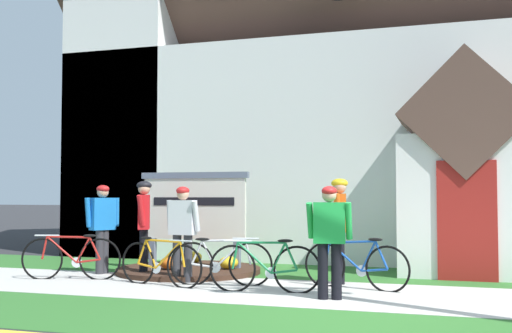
% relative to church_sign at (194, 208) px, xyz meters
% --- Properties ---
extents(ground, '(140.00, 140.00, 0.00)m').
position_rel_church_sign_xyz_m(ground, '(3.71, 0.47, -1.25)').
color(ground, '#2B2B2D').
extents(sidewalk_slab, '(32.00, 2.58, 0.01)m').
position_rel_church_sign_xyz_m(sidewalk_slab, '(2.60, -1.93, -1.24)').
color(sidewalk_slab, '#B7B5AD').
rests_on(sidewalk_slab, ground).
extents(grass_verge, '(32.00, 2.18, 0.01)m').
position_rel_church_sign_xyz_m(grass_verge, '(2.60, -4.31, -1.24)').
color(grass_verge, '#2D6628').
rests_on(grass_verge, ground).
extents(church_lawn, '(24.00, 2.39, 0.01)m').
position_rel_church_sign_xyz_m(church_lawn, '(2.60, 0.56, -1.24)').
color(church_lawn, '#2D6628').
rests_on(church_lawn, ground).
extents(church_building, '(14.28, 12.45, 13.69)m').
position_rel_church_sign_xyz_m(church_building, '(2.30, 6.80, 3.54)').
color(church_building, white).
rests_on(church_building, ground).
extents(church_sign, '(2.25, 0.13, 1.94)m').
position_rel_church_sign_xyz_m(church_sign, '(0.00, 0.00, 0.00)').
color(church_sign, slate).
rests_on(church_sign, ground).
extents(flower_bed, '(2.76, 2.76, 0.34)m').
position_rel_church_sign_xyz_m(flower_bed, '(0.01, -0.23, -1.18)').
color(flower_bed, '#382319').
rests_on(flower_bed, ground).
extents(bicycle_orange, '(1.66, 0.45, 0.82)m').
position_rel_church_sign_xyz_m(bicycle_orange, '(0.24, -1.96, -0.87)').
color(bicycle_orange, black).
rests_on(bicycle_orange, ground).
extents(bicycle_white, '(1.74, 0.23, 0.84)m').
position_rel_church_sign_xyz_m(bicycle_white, '(2.07, -2.10, -0.86)').
color(bicycle_white, black).
rests_on(bicycle_white, ground).
extents(bicycle_silver, '(1.74, 0.49, 0.82)m').
position_rel_church_sign_xyz_m(bicycle_silver, '(-1.60, -1.74, -0.86)').
color(bicycle_silver, black).
rests_on(bicycle_silver, ground).
extents(bicycle_green, '(1.75, 0.53, 0.84)m').
position_rel_church_sign_xyz_m(bicycle_green, '(3.36, -1.35, -0.87)').
color(bicycle_green, black).
rests_on(bicycle_green, ground).
extents(bicycle_black, '(1.69, 0.38, 0.81)m').
position_rel_church_sign_xyz_m(bicycle_black, '(1.17, -1.61, -0.87)').
color(bicycle_black, black).
rests_on(bicycle_black, ground).
extents(cyclist_in_green_jersey, '(0.42, 0.60, 1.68)m').
position_rel_church_sign_xyz_m(cyclist_in_green_jersey, '(-1.50, -0.89, -0.26)').
color(cyclist_in_green_jersey, '#2D2D33').
rests_on(cyclist_in_green_jersey, ground).
extents(cyclist_in_white_jersey, '(0.32, 0.75, 1.77)m').
position_rel_church_sign_xyz_m(cyclist_in_white_jersey, '(3.02, -0.86, -0.19)').
color(cyclist_in_white_jersey, black).
rests_on(cyclist_in_white_jersey, ground).
extents(cyclist_in_orange_jersey, '(0.65, 0.29, 1.62)m').
position_rel_church_sign_xyz_m(cyclist_in_orange_jersey, '(3.14, -2.46, -0.30)').
color(cyclist_in_orange_jersey, black).
rests_on(cyclist_in_orange_jersey, ground).
extents(cyclist_in_blue_jersey, '(0.39, 0.73, 1.75)m').
position_rel_church_sign_xyz_m(cyclist_in_blue_jersey, '(-0.60, -0.95, -0.21)').
color(cyclist_in_blue_jersey, black).
rests_on(cyclist_in_blue_jersey, ground).
extents(cyclist_in_red_jersey, '(0.64, 0.32, 1.64)m').
position_rel_church_sign_xyz_m(cyclist_in_red_jersey, '(0.40, -1.45, -0.29)').
color(cyclist_in_red_jersey, '#2D2D33').
rests_on(cyclist_in_red_jersey, ground).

